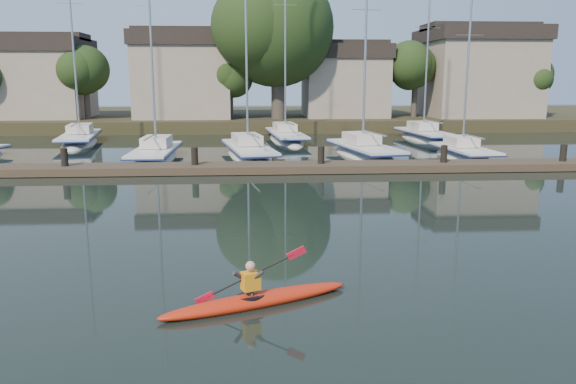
{
  "coord_description": "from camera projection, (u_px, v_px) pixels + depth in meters",
  "views": [
    {
      "loc": [
        -0.32,
        -12.45,
        4.41
      ],
      "look_at": [
        0.71,
        3.24,
        1.2
      ],
      "focal_mm": 35.0,
      "sensor_mm": 36.0,
      "label": 1
    }
  ],
  "objects": [
    {
      "name": "sailboat_5",
      "position": [
        80.0,
        146.0,
        38.36
      ],
      "size": [
        3.69,
        9.78,
        15.82
      ],
      "rotation": [
        0.0,
        0.0,
        0.16
      ],
      "color": "silver",
      "rests_on": "ground"
    },
    {
      "name": "sailboat_1",
      "position": [
        156.0,
        163.0,
        30.92
      ],
      "size": [
        2.21,
        8.62,
        14.06
      ],
      "rotation": [
        0.0,
        0.0,
        -0.01
      ],
      "color": "silver",
      "rests_on": "ground"
    },
    {
      "name": "ground",
      "position": [
        267.0,
        270.0,
        13.08
      ],
      "size": [
        160.0,
        160.0,
        0.0
      ],
      "primitive_type": "plane",
      "color": "black",
      "rests_on": "ground"
    },
    {
      "name": "kayak",
      "position": [
        256.0,
        297.0,
        11.07
      ],
      "size": [
        3.92,
        2.04,
        1.29
      ],
      "rotation": [
        0.0,
        0.0,
        0.39
      ],
      "color": "red",
      "rests_on": "ground"
    },
    {
      "name": "shore",
      "position": [
        272.0,
        91.0,
        51.93
      ],
      "size": [
        90.0,
        25.25,
        12.75
      ],
      "color": "#2B3118",
      "rests_on": "ground"
    },
    {
      "name": "sailboat_6",
      "position": [
        286.0,
        143.0,
        40.14
      ],
      "size": [
        2.99,
        10.18,
        15.95
      ],
      "rotation": [
        0.0,
        0.0,
        0.09
      ],
      "color": "silver",
      "rests_on": "ground"
    },
    {
      "name": "sailboat_4",
      "position": [
        463.0,
        161.0,
        31.44
      ],
      "size": [
        2.46,
        6.97,
        11.66
      ],
      "rotation": [
        0.0,
        0.0,
        0.06
      ],
      "color": "silver",
      "rests_on": "ground"
    },
    {
      "name": "sailboat_2",
      "position": [
        249.0,
        160.0,
        31.95
      ],
      "size": [
        3.75,
        9.5,
        15.33
      ],
      "rotation": [
        0.0,
        0.0,
        0.18
      ],
      "color": "silver",
      "rests_on": "ground"
    },
    {
      "name": "sailboat_3",
      "position": [
        364.0,
        160.0,
        32.03
      ],
      "size": [
        3.82,
        8.95,
        14.0
      ],
      "rotation": [
        0.0,
        0.0,
        0.18
      ],
      "color": "silver",
      "rests_on": "ground"
    },
    {
      "name": "sailboat_7",
      "position": [
        424.0,
        143.0,
        40.62
      ],
      "size": [
        3.08,
        8.62,
        13.6
      ],
      "rotation": [
        0.0,
        0.0,
        0.1
      ],
      "color": "silver",
      "rests_on": "ground"
    },
    {
      "name": "dock",
      "position": [
        258.0,
        168.0,
        26.73
      ],
      "size": [
        34.0,
        2.0,
        1.8
      ],
      "color": "#483A29",
      "rests_on": "ground"
    }
  ]
}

